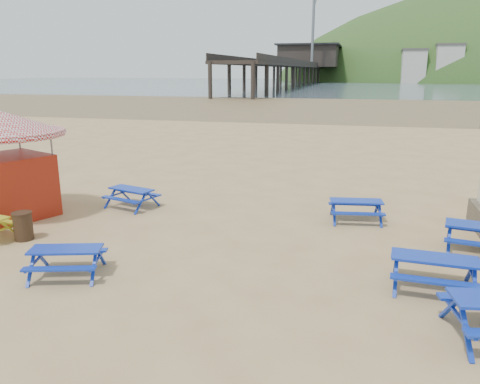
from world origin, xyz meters
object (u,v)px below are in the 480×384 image
(litter_bin, at_px, (23,226))
(ice_cream_kiosk, at_px, (5,151))
(picnic_table_blue_a, at_px, (132,198))
(picnic_table_blue_b, at_px, (356,211))

(litter_bin, bearing_deg, ice_cream_kiosk, 135.98)
(ice_cream_kiosk, xyz_separation_m, litter_bin, (1.86, -1.80, -1.76))
(ice_cream_kiosk, bearing_deg, picnic_table_blue_a, 53.74)
(litter_bin, bearing_deg, picnic_table_blue_a, 68.70)
(ice_cream_kiosk, bearing_deg, picnic_table_blue_b, 35.11)
(picnic_table_blue_a, relative_size, litter_bin, 2.37)
(picnic_table_blue_b, distance_m, litter_bin, 10.03)
(picnic_table_blue_b, height_order, litter_bin, litter_bin)
(picnic_table_blue_b, relative_size, ice_cream_kiosk, 0.36)
(picnic_table_blue_a, relative_size, picnic_table_blue_b, 1.06)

